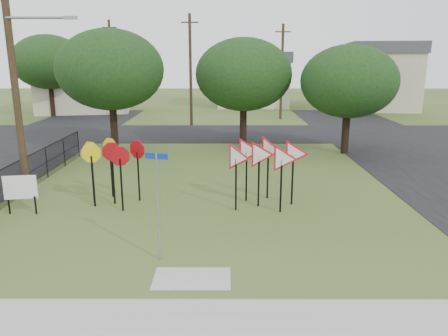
% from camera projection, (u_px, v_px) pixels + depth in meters
% --- Properties ---
extents(ground, '(140.00, 140.00, 0.00)m').
position_uv_depth(ground, '(198.00, 241.00, 13.61)').
color(ground, '#3D5620').
extents(sidewalk, '(30.00, 1.60, 0.02)m').
position_uv_depth(sidewalk, '(186.00, 319.00, 9.53)').
color(sidewalk, '#9E9E96').
rests_on(sidewalk, ground).
extents(street_right, '(8.00, 50.00, 0.02)m').
position_uv_depth(street_right, '(434.00, 165.00, 23.26)').
color(street_right, black).
rests_on(street_right, ground).
extents(street_far, '(60.00, 8.00, 0.02)m').
position_uv_depth(street_far, '(214.00, 133.00, 32.99)').
color(street_far, black).
rests_on(street_far, ground).
extents(curb_pad, '(2.00, 1.20, 0.02)m').
position_uv_depth(curb_pad, '(192.00, 279.00, 11.28)').
color(curb_pad, '#9E9E96').
rests_on(curb_pad, ground).
extents(street_name_sign, '(0.63, 0.15, 3.09)m').
position_uv_depth(street_name_sign, '(158.00, 200.00, 11.96)').
color(street_name_sign, gray).
rests_on(street_name_sign, ground).
extents(stop_sign_cluster, '(2.42, 1.95, 2.47)m').
position_uv_depth(stop_sign_cluster, '(111.00, 158.00, 16.72)').
color(stop_sign_cluster, black).
rests_on(stop_sign_cluster, ground).
extents(yield_sign_cluster, '(3.24, 2.17, 2.60)m').
position_uv_depth(yield_sign_cluster, '(264.00, 157.00, 16.50)').
color(yield_sign_cluster, black).
rests_on(yield_sign_cluster, ground).
extents(info_board, '(1.16, 0.22, 1.45)m').
position_uv_depth(info_board, '(20.00, 189.00, 15.75)').
color(info_board, black).
rests_on(info_board, ground).
extents(utility_pole_main, '(3.55, 0.33, 10.00)m').
position_uv_depth(utility_pole_main, '(14.00, 67.00, 16.71)').
color(utility_pole_main, '#3D2E1C').
rests_on(utility_pole_main, ground).
extents(far_pole_a, '(1.40, 0.24, 9.00)m').
position_uv_depth(far_pole_a, '(191.00, 70.00, 35.75)').
color(far_pole_a, '#3D2E1C').
rests_on(far_pole_a, ground).
extents(far_pole_b, '(1.40, 0.24, 8.50)m').
position_uv_depth(far_pole_b, '(282.00, 71.00, 39.66)').
color(far_pole_b, '#3D2E1C').
rests_on(far_pole_b, ground).
extents(far_pole_c, '(1.40, 0.24, 9.00)m').
position_uv_depth(far_pole_c, '(112.00, 68.00, 41.59)').
color(far_pole_c, '#3D2E1C').
rests_on(far_pole_c, ground).
extents(fence_run, '(0.05, 11.55, 1.50)m').
position_uv_depth(fence_run, '(36.00, 168.00, 19.50)').
color(fence_run, black).
rests_on(fence_run, ground).
extents(house_left, '(10.58, 8.88, 7.20)m').
position_uv_depth(house_left, '(84.00, 76.00, 45.71)').
color(house_left, beige).
rests_on(house_left, ground).
extents(house_mid, '(8.40, 8.40, 6.20)m').
position_uv_depth(house_mid, '(252.00, 79.00, 51.60)').
color(house_mid, beige).
rests_on(house_mid, ground).
extents(house_right, '(8.30, 8.30, 7.20)m').
position_uv_depth(house_right, '(382.00, 76.00, 47.55)').
color(house_right, beige).
rests_on(house_right, ground).
extents(tree_near_left, '(6.40, 6.40, 7.27)m').
position_uv_depth(tree_near_left, '(110.00, 70.00, 26.01)').
color(tree_near_left, black).
rests_on(tree_near_left, ground).
extents(tree_near_mid, '(6.00, 6.00, 6.80)m').
position_uv_depth(tree_near_mid, '(244.00, 75.00, 27.03)').
color(tree_near_mid, black).
rests_on(tree_near_mid, ground).
extents(tree_near_right, '(5.60, 5.60, 6.33)m').
position_uv_depth(tree_near_right, '(349.00, 82.00, 25.15)').
color(tree_near_right, black).
rests_on(tree_near_right, ground).
extents(tree_far_left, '(6.80, 6.80, 7.73)m').
position_uv_depth(tree_far_left, '(48.00, 62.00, 41.47)').
color(tree_far_left, black).
rests_on(tree_far_left, ground).
extents(tree_far_right, '(6.00, 6.00, 6.80)m').
position_uv_depth(tree_far_right, '(357.00, 68.00, 43.47)').
color(tree_far_right, black).
rests_on(tree_far_right, ground).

